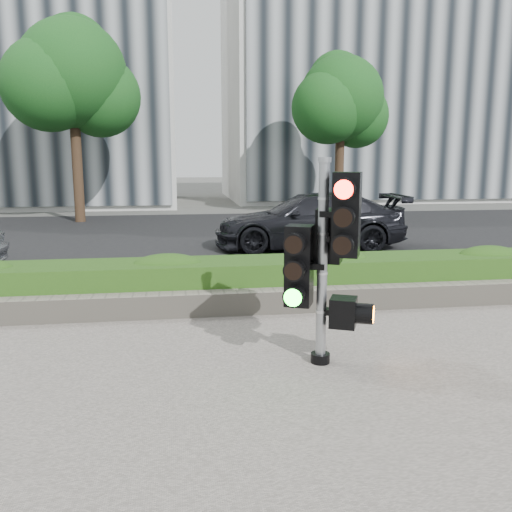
% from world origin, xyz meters
% --- Properties ---
extents(ground, '(120.00, 120.00, 0.00)m').
position_xyz_m(ground, '(0.00, 0.00, 0.00)').
color(ground, '#51514C').
rests_on(ground, ground).
extents(sidewalk, '(16.00, 11.00, 0.03)m').
position_xyz_m(sidewalk, '(0.00, -2.50, 0.01)').
color(sidewalk, '#9E9389').
rests_on(sidewalk, ground).
extents(road, '(60.00, 13.00, 0.02)m').
position_xyz_m(road, '(0.00, 10.00, 0.01)').
color(road, black).
rests_on(road, ground).
extents(curb, '(60.00, 0.25, 0.12)m').
position_xyz_m(curb, '(0.00, 3.15, 0.06)').
color(curb, gray).
rests_on(curb, ground).
extents(stone_wall, '(12.00, 0.32, 0.34)m').
position_xyz_m(stone_wall, '(0.00, 1.90, 0.20)').
color(stone_wall, gray).
rests_on(stone_wall, sidewalk).
extents(hedge, '(12.00, 1.00, 0.68)m').
position_xyz_m(hedge, '(0.00, 2.55, 0.37)').
color(hedge, '#497D26').
rests_on(hedge, sidewalk).
extents(building_left, '(16.00, 9.00, 15.00)m').
position_xyz_m(building_left, '(-9.00, 23.00, 7.50)').
color(building_left, '#B7B7B2').
rests_on(building_left, ground).
extents(building_right, '(18.00, 10.00, 12.00)m').
position_xyz_m(building_right, '(11.00, 25.00, 6.00)').
color(building_right, '#B7B7B2').
rests_on(building_right, ground).
extents(tree_left, '(4.61, 4.03, 7.34)m').
position_xyz_m(tree_left, '(-4.52, 14.56, 5.04)').
color(tree_left, black).
rests_on(tree_left, ground).
extents(tree_right, '(4.10, 3.58, 6.53)m').
position_xyz_m(tree_right, '(5.48, 15.55, 4.48)').
color(tree_right, black).
rests_on(tree_right, ground).
extents(traffic_signal, '(0.85, 0.72, 2.28)m').
position_xyz_m(traffic_signal, '(0.57, -0.17, 1.29)').
color(traffic_signal, black).
rests_on(traffic_signal, sidewalk).
extents(car_dark, '(4.91, 2.15, 1.41)m').
position_xyz_m(car_dark, '(2.33, 7.60, 0.72)').
color(car_dark, black).
rests_on(car_dark, road).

